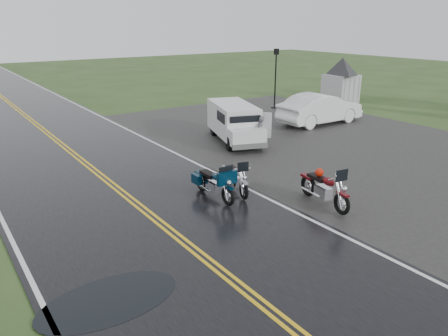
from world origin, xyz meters
The scene contains 11 objects.
ground centered at (0.00, 0.00, 0.00)m, with size 120.00×120.00×0.00m, color #2D471E.
road centered at (0.00, 10.00, 0.02)m, with size 8.00×100.00×0.04m, color black.
parking_pad centered at (11.00, 5.00, 0.01)m, with size 14.00×24.00×0.03m, color black.
visitor_center centered at (20.00, 12.00, 2.40)m, with size 16.00×10.00×4.80m, color #A8AAAD, non-canonical shape.
motorcycle_red centered at (4.80, -1.39, 0.70)m, with size 0.86×2.36×1.39m, color #56090E, non-canonical shape.
motorcycle_teal centered at (2.35, 1.13, 0.65)m, with size 0.80×2.20×1.30m, color #042034, non-canonical shape.
motorcycle_silver centered at (3.08, 1.25, 0.63)m, with size 0.77×2.12×1.25m, color #939699, non-canonical shape.
van_white centered at (6.06, 6.28, 0.94)m, with size 1.79×4.76×1.87m, color silver, non-canonical shape.
person_at_van centered at (7.42, 5.77, 0.77)m, with size 0.56×0.37×1.54m, color #535459.
sedan_white centered at (13.59, 7.88, 0.87)m, with size 1.84×5.26×1.73m, color white.
lamp_post_far_right centered at (14.53, 12.93, 2.00)m, with size 0.34×0.34×4.00m, color black, non-canonical shape.
Camera 1 is at (-5.07, -9.39, 5.68)m, focal length 35.00 mm.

